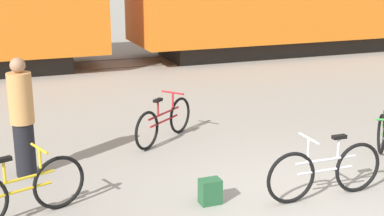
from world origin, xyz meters
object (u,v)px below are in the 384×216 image
Objects in this scene: bicycle_silver at (325,171)px; bicycle_maroon at (164,121)px; bicycle_yellow at (21,191)px; person_in_tan at (22,118)px; backpack at (210,191)px.

bicycle_maroon is (-1.29, 3.04, -0.02)m from bicycle_silver.
person_in_tan is (0.16, 1.48, 0.52)m from bicycle_yellow.
bicycle_maroon is at bearing 84.99° from backpack.
bicycle_silver is at bearing -67.06° from bicycle_maroon.
bicycle_yellow is at bearing 170.25° from backpack.
bicycle_yellow is at bearing 78.07° from person_in_tan.
person_in_tan is at bearing 139.32° from backpack.
backpack is at bearing 166.07° from bicycle_silver.
person_in_tan reaches higher than bicycle_maroon.
person_in_tan reaches higher than bicycle_silver.
bicycle_yellow is 1.58m from person_in_tan.
person_in_tan is (-3.72, 2.27, 0.52)m from bicycle_silver.
bicycle_maroon is 2.68m from backpack.
bicycle_silver reaches higher than backpack.
bicycle_silver is 3.95m from bicycle_yellow.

